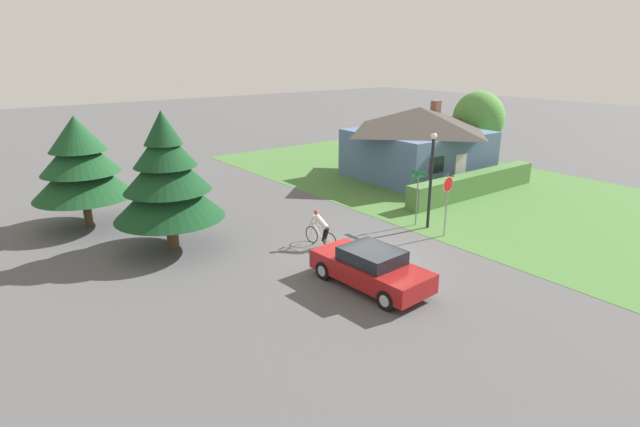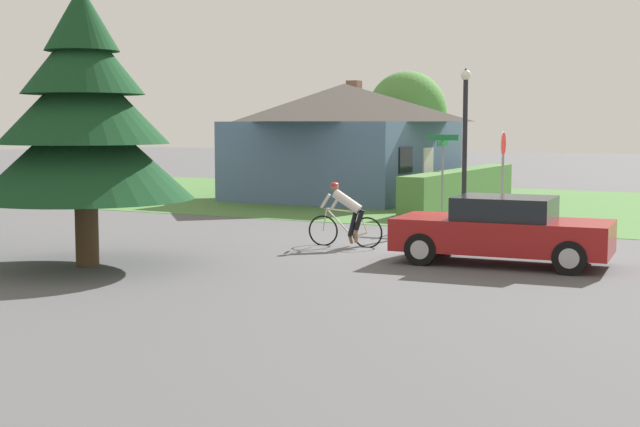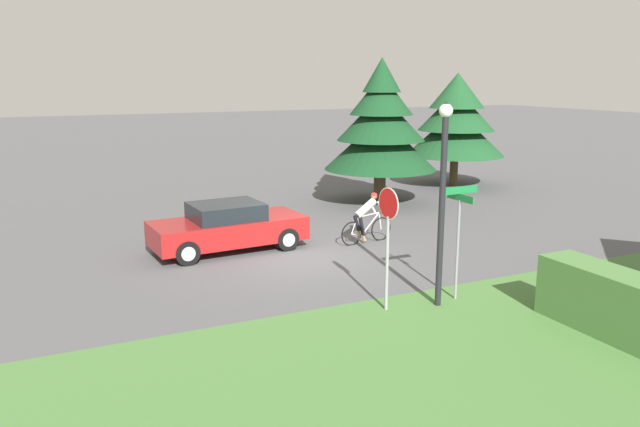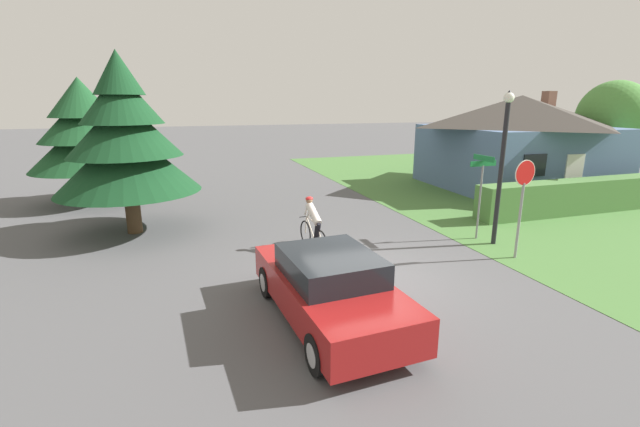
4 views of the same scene
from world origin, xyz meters
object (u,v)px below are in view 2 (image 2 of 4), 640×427
Objects in this scene: cottage_house at (344,139)px; conifer_tall_near at (84,118)px; cyclist at (346,215)px; street_lamp at (465,132)px; deciduous_tree_right at (407,113)px; sedan_left_lane at (502,231)px; street_name_sign at (443,162)px; stop_sign at (503,161)px.

conifer_tall_near is at bearing -169.97° from cottage_house.
cyclist is 6.44m from conifer_tall_near.
street_lamp is 14.20m from deciduous_tree_right.
conifer_tall_near is (-10.21, 4.61, 0.35)m from street_lamp.
cottage_house is at bearing -71.23° from cyclist.
sedan_left_lane is at bearing -153.23° from deciduous_tree_right.
conifer_tall_near is at bearing 48.58° from cyclist.
sedan_left_lane is (-13.23, -9.88, -1.59)m from cottage_house.
street_name_sign is at bearing 104.66° from street_lamp.
cottage_house reaches higher than stop_sign.
cottage_house is 4.51× the size of cyclist.
cottage_house reaches higher than cyclist.
sedan_left_lane is 0.86× the size of deciduous_tree_right.
cottage_house is 5.60m from deciduous_tree_right.
sedan_left_lane is at bearing -150.64° from street_name_sign.
street_lamp is at bearing -109.53° from cyclist.
conifer_tall_near is at bearing 158.21° from street_name_sign.
deciduous_tree_right is (18.72, 9.44, 2.64)m from sedan_left_lane.
street_name_sign is 14.14m from deciduous_tree_right.
street_lamp is at bearing -132.99° from cottage_house.
street_name_sign is (-7.20, -6.48, -0.49)m from cottage_house.
stop_sign reaches higher than sedan_left_lane.
sedan_left_lane is at bearing -61.49° from conifer_tall_near.
deciduous_tree_right is (12.69, 6.05, 1.54)m from street_name_sign.
street_name_sign is at bearing -103.50° from cyclist.
conifer_tall_near is 22.84m from deciduous_tree_right.
street_lamp is (-7.05, -7.07, 0.36)m from cottage_house.
street_lamp is (0.25, 1.16, 0.77)m from stop_sign.
stop_sign is 15.05m from deciduous_tree_right.
stop_sign is at bearing -78.05° from sedan_left_lane.
sedan_left_lane is at bearing -141.34° from cottage_house.
cottage_house is at bearing 45.10° from street_lamp.
street_lamp is 0.85× the size of deciduous_tree_right.
street_lamp reaches higher than cyclist.
cyclist is (0.94, 3.99, 0.04)m from sedan_left_lane.
stop_sign is at bearing -121.98° from cyclist.
conifer_tall_near is (-10.06, 4.02, 1.20)m from street_name_sign.
deciduous_tree_right is (12.79, 7.80, 1.46)m from stop_sign.
conifer_tall_near reaches higher than sedan_left_lane.
street_name_sign is (5.09, -0.59, 1.06)m from cyclist.
cottage_house reaches higher than sedan_left_lane.
deciduous_tree_right reaches higher than street_name_sign.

